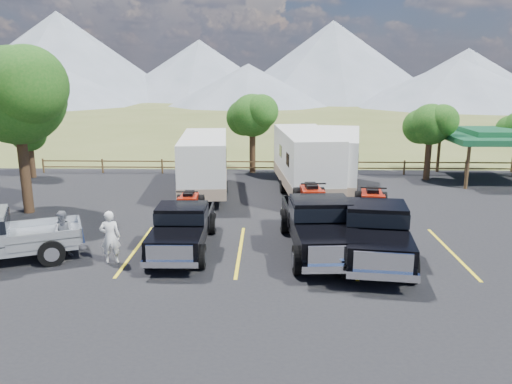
{
  "coord_description": "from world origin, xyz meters",
  "views": [
    {
      "loc": [
        -0.94,
        -13.92,
        6.72
      ],
      "look_at": [
        -1.47,
        7.02,
        1.6
      ],
      "focal_mm": 35.0,
      "sensor_mm": 36.0,
      "label": 1
    }
  ],
  "objects_px": {
    "rig_center": "(318,221)",
    "trailer_left": "(204,164)",
    "rig_left": "(183,224)",
    "pavilion": "(495,136)",
    "tree_big_nw": "(16,96)",
    "rig_right": "(375,227)",
    "person_b": "(65,234)",
    "trailer_center": "(306,162)",
    "trailer_right": "(335,162)",
    "person_a": "(110,237)"
  },
  "relations": [
    {
      "from": "rig_center",
      "to": "trailer_left",
      "type": "distance_m",
      "value": 10.24
    },
    {
      "from": "rig_left",
      "to": "rig_center",
      "type": "height_order",
      "value": "rig_center"
    },
    {
      "from": "pavilion",
      "to": "rig_left",
      "type": "relative_size",
      "value": 1.04
    },
    {
      "from": "tree_big_nw",
      "to": "rig_left",
      "type": "relative_size",
      "value": 1.31
    },
    {
      "from": "pavilion",
      "to": "tree_big_nw",
      "type": "bearing_deg",
      "value": -162.66
    },
    {
      "from": "pavilion",
      "to": "trailer_left",
      "type": "distance_m",
      "value": 17.96
    },
    {
      "from": "trailer_left",
      "to": "pavilion",
      "type": "bearing_deg",
      "value": 8.53
    },
    {
      "from": "rig_right",
      "to": "person_b",
      "type": "distance_m",
      "value": 11.36
    },
    {
      "from": "rig_right",
      "to": "trailer_center",
      "type": "distance_m",
      "value": 9.55
    },
    {
      "from": "rig_center",
      "to": "trailer_left",
      "type": "relative_size",
      "value": 0.75
    },
    {
      "from": "rig_left",
      "to": "trailer_right",
      "type": "height_order",
      "value": "trailer_right"
    },
    {
      "from": "trailer_right",
      "to": "person_a",
      "type": "height_order",
      "value": "trailer_right"
    },
    {
      "from": "trailer_center",
      "to": "rig_right",
      "type": "bearing_deg",
      "value": -84.73
    },
    {
      "from": "rig_right",
      "to": "tree_big_nw",
      "type": "bearing_deg",
      "value": 168.2
    },
    {
      "from": "person_b",
      "to": "trailer_right",
      "type": "bearing_deg",
      "value": 27.66
    },
    {
      "from": "trailer_left",
      "to": "person_b",
      "type": "xyz_separation_m",
      "value": [
        -3.92,
        -9.68,
        -0.82
      ]
    },
    {
      "from": "rig_center",
      "to": "trailer_center",
      "type": "xyz_separation_m",
      "value": [
        0.14,
        8.77,
        0.71
      ]
    },
    {
      "from": "rig_center",
      "to": "rig_right",
      "type": "distance_m",
      "value": 2.09
    },
    {
      "from": "rig_left",
      "to": "trailer_center",
      "type": "height_order",
      "value": "trailer_center"
    },
    {
      "from": "person_a",
      "to": "person_b",
      "type": "relative_size",
      "value": 1.1
    },
    {
      "from": "rig_left",
      "to": "trailer_center",
      "type": "bearing_deg",
      "value": 58.23
    },
    {
      "from": "pavilion",
      "to": "trailer_center",
      "type": "xyz_separation_m",
      "value": [
        -11.89,
        -4.02,
        -0.93
      ]
    },
    {
      "from": "trailer_center",
      "to": "trailer_right",
      "type": "bearing_deg",
      "value": 10.44
    },
    {
      "from": "pavilion",
      "to": "person_b",
      "type": "bearing_deg",
      "value": -147.16
    },
    {
      "from": "tree_big_nw",
      "to": "person_b",
      "type": "bearing_deg",
      "value": -54.32
    },
    {
      "from": "tree_big_nw",
      "to": "person_b",
      "type": "height_order",
      "value": "tree_big_nw"
    },
    {
      "from": "person_b",
      "to": "rig_right",
      "type": "bearing_deg",
      "value": -12.83
    },
    {
      "from": "trailer_left",
      "to": "rig_right",
      "type": "bearing_deg",
      "value": -55.95
    },
    {
      "from": "pavilion",
      "to": "rig_right",
      "type": "height_order",
      "value": "pavilion"
    },
    {
      "from": "pavilion",
      "to": "person_b",
      "type": "height_order",
      "value": "pavilion"
    },
    {
      "from": "trailer_left",
      "to": "person_b",
      "type": "height_order",
      "value": "trailer_left"
    },
    {
      "from": "rig_center",
      "to": "trailer_right",
      "type": "relative_size",
      "value": 0.73
    },
    {
      "from": "rig_center",
      "to": "trailer_center",
      "type": "bearing_deg",
      "value": 85.1
    },
    {
      "from": "rig_left",
      "to": "pavilion",
      "type": "bearing_deg",
      "value": 35.93
    },
    {
      "from": "trailer_center",
      "to": "person_b",
      "type": "relative_size",
      "value": 5.76
    },
    {
      "from": "rig_left",
      "to": "trailer_left",
      "type": "distance_m",
      "value": 8.73
    },
    {
      "from": "rig_right",
      "to": "person_b",
      "type": "height_order",
      "value": "rig_right"
    },
    {
      "from": "rig_center",
      "to": "rig_left",
      "type": "bearing_deg",
      "value": 176.2
    },
    {
      "from": "trailer_center",
      "to": "rig_center",
      "type": "bearing_deg",
      "value": -96.97
    },
    {
      "from": "rig_center",
      "to": "person_a",
      "type": "height_order",
      "value": "rig_center"
    },
    {
      "from": "pavilion",
      "to": "person_a",
      "type": "relative_size",
      "value": 3.23
    },
    {
      "from": "rig_right",
      "to": "trailer_left",
      "type": "bearing_deg",
      "value": 136.1
    },
    {
      "from": "tree_big_nw",
      "to": "rig_center",
      "type": "distance_m",
      "value": 15.02
    },
    {
      "from": "tree_big_nw",
      "to": "trailer_center",
      "type": "relative_size",
      "value": 0.78
    },
    {
      "from": "trailer_right",
      "to": "rig_center",
      "type": "bearing_deg",
      "value": -91.03
    },
    {
      "from": "rig_center",
      "to": "trailer_left",
      "type": "xyz_separation_m",
      "value": [
        -5.42,
        8.68,
        0.58
      ]
    },
    {
      "from": "trailer_left",
      "to": "person_a",
      "type": "relative_size",
      "value": 4.86
    },
    {
      "from": "pavilion",
      "to": "person_a",
      "type": "bearing_deg",
      "value": -143.66
    },
    {
      "from": "rig_center",
      "to": "trailer_center",
      "type": "height_order",
      "value": "trailer_center"
    },
    {
      "from": "person_a",
      "to": "trailer_left",
      "type": "bearing_deg",
      "value": -111.91
    }
  ]
}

